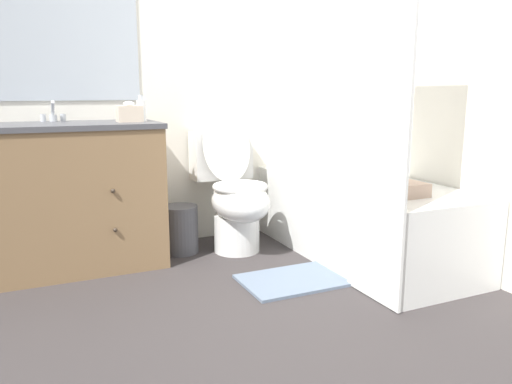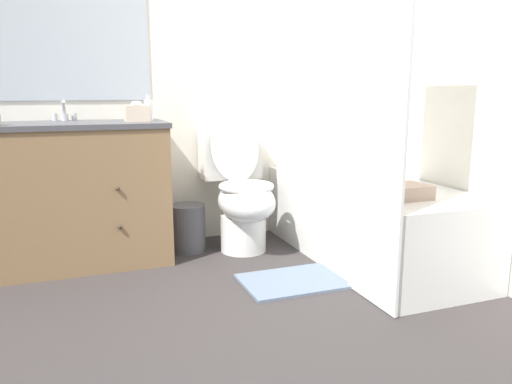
{
  "view_description": "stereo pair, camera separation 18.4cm",
  "coord_description": "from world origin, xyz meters",
  "px_view_note": "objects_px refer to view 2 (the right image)",
  "views": [
    {
      "loc": [
        -0.89,
        -1.52,
        1.02
      ],
      "look_at": [
        0.17,
        0.79,
        0.51
      ],
      "focal_mm": 35.0,
      "sensor_mm": 36.0,
      "label": 1
    },
    {
      "loc": [
        -0.72,
        -1.59,
        1.02
      ],
      "look_at": [
        0.17,
        0.79,
        0.51
      ],
      "focal_mm": 35.0,
      "sensor_mm": 36.0,
      "label": 2
    }
  ],
  "objects_px": {
    "toilet": "(241,193)",
    "tissue_box": "(137,113)",
    "vanity_cabinet": "(70,193)",
    "sink_faucet": "(64,115)",
    "wastebasket": "(187,228)",
    "soap_dispenser": "(149,110)",
    "bath_mat": "(293,281)",
    "bath_towel_folded": "(398,192)",
    "bathtub": "(367,220)"
  },
  "relations": [
    {
      "from": "vanity_cabinet",
      "to": "sink_faucet",
      "type": "relative_size",
      "value": 7.97
    },
    {
      "from": "tissue_box",
      "to": "soap_dispenser",
      "type": "relative_size",
      "value": 0.9
    },
    {
      "from": "sink_faucet",
      "to": "bath_towel_folded",
      "type": "bearing_deg",
      "value": -36.99
    },
    {
      "from": "bathtub",
      "to": "bath_mat",
      "type": "bearing_deg",
      "value": -159.37
    },
    {
      "from": "bath_towel_folded",
      "to": "wastebasket",
      "type": "bearing_deg",
      "value": 131.34
    },
    {
      "from": "toilet",
      "to": "bathtub",
      "type": "relative_size",
      "value": 0.57
    },
    {
      "from": "toilet",
      "to": "bath_towel_folded",
      "type": "relative_size",
      "value": 2.84
    },
    {
      "from": "wastebasket",
      "to": "bath_towel_folded",
      "type": "height_order",
      "value": "bath_towel_folded"
    },
    {
      "from": "wastebasket",
      "to": "bath_mat",
      "type": "bearing_deg",
      "value": -61.51
    },
    {
      "from": "bath_towel_folded",
      "to": "bathtub",
      "type": "bearing_deg",
      "value": 73.96
    },
    {
      "from": "sink_faucet",
      "to": "toilet",
      "type": "relative_size",
      "value": 0.16
    },
    {
      "from": "sink_faucet",
      "to": "toilet",
      "type": "distance_m",
      "value": 1.19
    },
    {
      "from": "wastebasket",
      "to": "soap_dispenser",
      "type": "relative_size",
      "value": 1.98
    },
    {
      "from": "vanity_cabinet",
      "to": "bath_towel_folded",
      "type": "height_order",
      "value": "vanity_cabinet"
    },
    {
      "from": "toilet",
      "to": "tissue_box",
      "type": "height_order",
      "value": "tissue_box"
    },
    {
      "from": "toilet",
      "to": "vanity_cabinet",
      "type": "bearing_deg",
      "value": 175.44
    },
    {
      "from": "sink_faucet",
      "to": "soap_dispenser",
      "type": "xyz_separation_m",
      "value": [
        0.47,
        -0.23,
        0.03
      ]
    },
    {
      "from": "tissue_box",
      "to": "bath_mat",
      "type": "height_order",
      "value": "tissue_box"
    },
    {
      "from": "sink_faucet",
      "to": "tissue_box",
      "type": "distance_m",
      "value": 0.46
    },
    {
      "from": "tissue_box",
      "to": "bath_towel_folded",
      "type": "bearing_deg",
      "value": -39.76
    },
    {
      "from": "toilet",
      "to": "tissue_box",
      "type": "distance_m",
      "value": 0.82
    },
    {
      "from": "toilet",
      "to": "bath_towel_folded",
      "type": "height_order",
      "value": "toilet"
    },
    {
      "from": "wastebasket",
      "to": "vanity_cabinet",
      "type": "bearing_deg",
      "value": -179.94
    },
    {
      "from": "wastebasket",
      "to": "soap_dispenser",
      "type": "bearing_deg",
      "value": -170.25
    },
    {
      "from": "bathtub",
      "to": "wastebasket",
      "type": "height_order",
      "value": "bathtub"
    },
    {
      "from": "bathtub",
      "to": "tissue_box",
      "type": "relative_size",
      "value": 11.2
    },
    {
      "from": "vanity_cabinet",
      "to": "toilet",
      "type": "distance_m",
      "value": 1.04
    },
    {
      "from": "bath_towel_folded",
      "to": "bath_mat",
      "type": "xyz_separation_m",
      "value": [
        -0.47,
        0.25,
        -0.51
      ]
    },
    {
      "from": "vanity_cabinet",
      "to": "bath_mat",
      "type": "xyz_separation_m",
      "value": [
        1.1,
        -0.75,
        -0.42
      ]
    },
    {
      "from": "bathtub",
      "to": "soap_dispenser",
      "type": "distance_m",
      "value": 1.49
    },
    {
      "from": "bathtub",
      "to": "sink_faucet",
      "type": "bearing_deg",
      "value": 157.39
    },
    {
      "from": "sink_faucet",
      "to": "tissue_box",
      "type": "xyz_separation_m",
      "value": [
        0.4,
        -0.21,
        0.01
      ]
    },
    {
      "from": "bath_towel_folded",
      "to": "bath_mat",
      "type": "bearing_deg",
      "value": 152.39
    },
    {
      "from": "tissue_box",
      "to": "bath_mat",
      "type": "distance_m",
      "value": 1.34
    },
    {
      "from": "sink_faucet",
      "to": "wastebasket",
      "type": "distance_m",
      "value": 1.02
    },
    {
      "from": "sink_faucet",
      "to": "tissue_box",
      "type": "relative_size",
      "value": 1.02
    },
    {
      "from": "vanity_cabinet",
      "to": "tissue_box",
      "type": "distance_m",
      "value": 0.62
    },
    {
      "from": "vanity_cabinet",
      "to": "bathtub",
      "type": "bearing_deg",
      "value": -17.0
    },
    {
      "from": "tissue_box",
      "to": "toilet",
      "type": "bearing_deg",
      "value": -5.32
    },
    {
      "from": "sink_faucet",
      "to": "wastebasket",
      "type": "xyz_separation_m",
      "value": [
        0.7,
        -0.19,
        -0.73
      ]
    },
    {
      "from": "bathtub",
      "to": "vanity_cabinet",
      "type": "bearing_deg",
      "value": 163.0
    },
    {
      "from": "bathtub",
      "to": "soap_dispenser",
      "type": "bearing_deg",
      "value": 158.55
    },
    {
      "from": "toilet",
      "to": "bath_mat",
      "type": "distance_m",
      "value": 0.76
    },
    {
      "from": "vanity_cabinet",
      "to": "bath_mat",
      "type": "bearing_deg",
      "value": -34.21
    },
    {
      "from": "vanity_cabinet",
      "to": "soap_dispenser",
      "type": "height_order",
      "value": "soap_dispenser"
    },
    {
      "from": "toilet",
      "to": "bathtub",
      "type": "bearing_deg",
      "value": -33.21
    },
    {
      "from": "vanity_cabinet",
      "to": "bath_towel_folded",
      "type": "relative_size",
      "value": 3.6
    },
    {
      "from": "sink_faucet",
      "to": "soap_dispenser",
      "type": "height_order",
      "value": "soap_dispenser"
    },
    {
      "from": "soap_dispenser",
      "to": "bath_towel_folded",
      "type": "xyz_separation_m",
      "value": [
        1.1,
        -0.96,
        -0.4
      ]
    },
    {
      "from": "soap_dispenser",
      "to": "tissue_box",
      "type": "bearing_deg",
      "value": 168.88
    }
  ]
}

